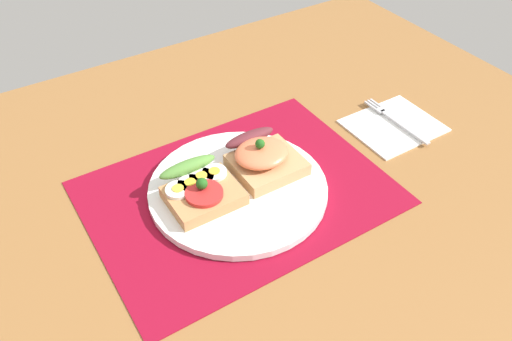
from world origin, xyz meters
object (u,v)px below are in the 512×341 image
at_px(napkin, 392,124).
at_px(fork, 394,119).
at_px(plate, 238,189).
at_px(sandwich_salmon, 263,157).
at_px(sandwich_egg_tomato, 200,188).

relative_size(napkin, fork, 1.00).
distance_m(plate, sandwich_salmon, 0.06).
distance_m(sandwich_salmon, fork, 0.25).
bearing_deg(sandwich_salmon, plate, -163.44).
xyz_separation_m(plate, sandwich_salmon, (0.05, 0.02, 0.02)).
bearing_deg(sandwich_salmon, sandwich_egg_tomato, -177.52).
bearing_deg(plate, fork, 1.20).
height_order(sandwich_egg_tomato, fork, sandwich_egg_tomato).
relative_size(plate, fork, 1.77).
xyz_separation_m(sandwich_salmon, napkin, (0.25, -0.01, -0.03)).
xyz_separation_m(plate, fork, (0.30, 0.01, -0.00)).
height_order(sandwich_egg_tomato, napkin, sandwich_egg_tomato).
bearing_deg(sandwich_egg_tomato, sandwich_salmon, 2.48).
distance_m(sandwich_salmon, napkin, 0.25).
height_order(plate, sandwich_salmon, sandwich_salmon).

